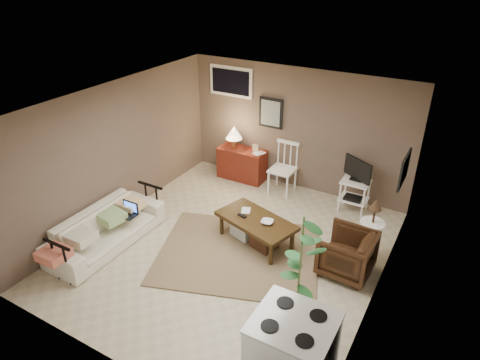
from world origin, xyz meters
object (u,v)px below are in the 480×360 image
Objects in this scene: armchair at (347,252)px; side_table at (373,221)px; tv_stand at (355,184)px; red_console at (241,161)px; coffee_table at (255,229)px; spindle_chair at (283,170)px; sofa at (106,224)px; potted_plant at (300,269)px; stove at (291,358)px.

side_table is at bearing 163.30° from armchair.
tv_stand is 1.32m from side_table.
red_console is 1.10× the size of tv_stand.
coffee_table is 1.82m from side_table.
red_console is 0.99m from spindle_chair.
sofa is at bearing -68.82° from armchair.
stove is at bearing -70.90° from potted_plant.
tv_stand is 1.80m from armchair.
potted_plant is at bearing -44.86° from coffee_table.
spindle_chair is 0.98× the size of tv_stand.
tv_stand is 0.64× the size of potted_plant.
stove is (-0.10, -2.79, -0.11)m from side_table.
potted_plant is at bearing -8.81° from armchair.
side_table is (1.69, 0.59, 0.36)m from coffee_table.
sofa is at bearing -149.44° from coffee_table.
sofa is 2.70× the size of armchair.
potted_plant is at bearing -86.83° from tv_stand.
tv_stand reaches higher than side_table.
sofa is at bearing -103.21° from red_console.
coffee_table is 2.08m from tv_stand.
coffee_table is at bearing 135.14° from potted_plant.
spindle_chair is at bearing -5.67° from red_console.
sofa is at bearing 164.86° from stove.
coffee_table is at bearing -160.84° from side_table.
red_console is at bearing 125.51° from stove.
coffee_table is at bearing -121.69° from tv_stand.
sofa is at bearing -154.30° from side_table.
red_console is at bearing -121.42° from armchair.
red_console is 2.43m from tv_stand.
side_table is at bearing -64.30° from sofa.
armchair is (2.82, -1.87, -0.02)m from red_console.
coffee_table is 1.24× the size of red_console.
tv_stand is at bearing 117.25° from side_table.
side_table is (3.75, 1.80, 0.24)m from sofa.
stove reaches higher than armchair.
stove is at bearing -54.49° from red_console.
tv_stand reaches higher than coffee_table.
sofa reaches higher than armchair.
sofa is at bearing -136.62° from tv_stand.
spindle_chair is at bearing -29.72° from sofa.
red_console is at bearing 174.33° from spindle_chair.
red_console is at bearing 125.31° from coffee_table.
sofa is 1.93× the size of tv_stand.
spindle_chair is at bearing -131.86° from armchair.
potted_plant reaches higher than side_table.
coffee_table is 2.72m from stove.
side_table reaches higher than coffee_table.
potted_plant reaches higher than stove.
red_console is (0.73, 3.10, 0.00)m from sofa.
sofa is 3.46m from spindle_chair.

